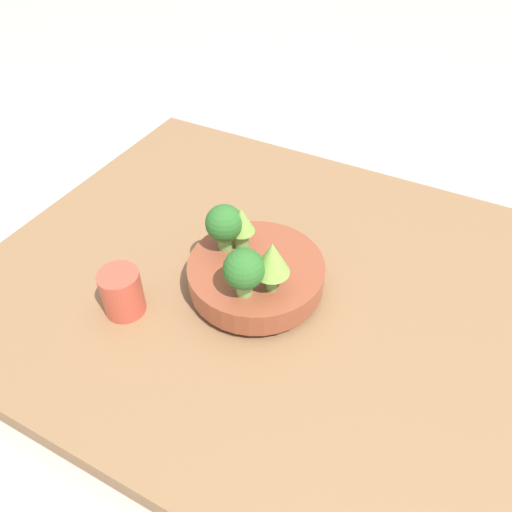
# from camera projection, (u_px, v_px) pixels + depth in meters

# --- Properties ---
(ground_plane) EXTENTS (6.00, 6.00, 0.00)m
(ground_plane) POSITION_uv_depth(u_px,v_px,m) (282.00, 297.00, 0.94)
(ground_plane) COLOR #ADA89E
(table) EXTENTS (1.09, 0.86, 0.04)m
(table) POSITION_uv_depth(u_px,v_px,m) (282.00, 289.00, 0.93)
(table) COLOR olive
(table) RESTS_ON ground_plane
(bowl) EXTENTS (0.24, 0.24, 0.06)m
(bowl) POSITION_uv_depth(u_px,v_px,m) (256.00, 275.00, 0.88)
(bowl) COLOR brown
(bowl) RESTS_ON table
(romanesco_piece_far) EXTENTS (0.05, 0.05, 0.09)m
(romanesco_piece_far) POSITION_uv_depth(u_px,v_px,m) (241.00, 224.00, 0.86)
(romanesco_piece_far) COLOR #6BA34C
(romanesco_piece_far) RESTS_ON bowl
(broccoli_floret_left) EXTENTS (0.07, 0.07, 0.09)m
(broccoli_floret_left) POSITION_uv_depth(u_px,v_px,m) (224.00, 224.00, 0.86)
(broccoli_floret_left) COLOR #6BA34C
(broccoli_floret_left) RESTS_ON bowl
(broccoli_floret_front) EXTENTS (0.07, 0.07, 0.09)m
(broccoli_floret_front) POSITION_uv_depth(u_px,v_px,m) (244.00, 270.00, 0.78)
(broccoli_floret_front) COLOR #7AB256
(broccoli_floret_front) RESTS_ON bowl
(romanesco_piece_near) EXTENTS (0.06, 0.06, 0.10)m
(romanesco_piece_near) POSITION_uv_depth(u_px,v_px,m) (272.00, 259.00, 0.78)
(romanesco_piece_near) COLOR #609347
(romanesco_piece_near) RESTS_ON bowl
(cup) EXTENTS (0.07, 0.07, 0.08)m
(cup) POSITION_uv_depth(u_px,v_px,m) (122.00, 292.00, 0.84)
(cup) COLOR #C64C38
(cup) RESTS_ON table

